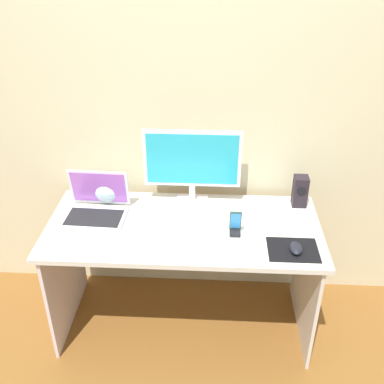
{
  "coord_description": "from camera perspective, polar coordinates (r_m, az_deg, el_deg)",
  "views": [
    {
      "loc": [
        0.15,
        -2.0,
        2.1
      ],
      "look_at": [
        0.05,
        -0.02,
        0.93
      ],
      "focal_mm": 42.64,
      "sensor_mm": 36.0,
      "label": 1
    }
  ],
  "objects": [
    {
      "name": "ground_plane",
      "position": [
        2.9,
        -0.94,
        -15.81
      ],
      "size": [
        8.0,
        8.0,
        0.0
      ],
      "primitive_type": "plane",
      "color": "brown"
    },
    {
      "name": "wall_back",
      "position": [
        2.55,
        -0.55,
        11.08
      ],
      "size": [
        6.0,
        0.04,
        2.5
      ],
      "primitive_type": "cube",
      "color": "beige",
      "rests_on": "ground_plane"
    },
    {
      "name": "desk",
      "position": [
        2.52,
        -1.05,
        -6.85
      ],
      "size": [
        1.46,
        0.67,
        0.71
      ],
      "color": "beige",
      "rests_on": "ground_plane"
    },
    {
      "name": "monitor",
      "position": [
        2.51,
        0.02,
        3.64
      ],
      "size": [
        0.54,
        0.14,
        0.44
      ],
      "color": "white",
      "rests_on": "desk"
    },
    {
      "name": "speaker_right",
      "position": [
        2.64,
        13.36,
        0.11
      ],
      "size": [
        0.08,
        0.08,
        0.18
      ],
      "color": "black",
      "rests_on": "desk"
    },
    {
      "name": "laptop",
      "position": [
        2.55,
        -11.9,
        -1.89
      ],
      "size": [
        0.34,
        0.27,
        0.23
      ],
      "color": "silver",
      "rests_on": "desk"
    },
    {
      "name": "fishbowl",
      "position": [
        2.65,
        -10.45,
        0.59
      ],
      "size": [
        0.18,
        0.18,
        0.18
      ],
      "primitive_type": "sphere",
      "color": "silver",
      "rests_on": "desk"
    },
    {
      "name": "keyboard_external",
      "position": [
        2.26,
        -1.41,
        -7.15
      ],
      "size": [
        0.39,
        0.13,
        0.01
      ],
      "primitive_type": "cube",
      "rotation": [
        0.0,
        0.0,
        -0.01
      ],
      "color": "white",
      "rests_on": "desk"
    },
    {
      "name": "mousepad",
      "position": [
        2.32,
        12.52,
        -7.06
      ],
      "size": [
        0.25,
        0.2,
        0.0
      ],
      "primitive_type": "cube",
      "color": "black",
      "rests_on": "desk"
    },
    {
      "name": "mouse",
      "position": [
        2.3,
        12.87,
        -6.88
      ],
      "size": [
        0.06,
        0.1,
        0.04
      ],
      "primitive_type": "ellipsoid",
      "rotation": [
        0.0,
        0.0,
        -0.03
      ],
      "color": "black",
      "rests_on": "mousepad"
    },
    {
      "name": "phone_in_dock",
      "position": [
        2.36,
        5.43,
        -4.27
      ],
      "size": [
        0.06,
        0.05,
        0.14
      ],
      "color": "black",
      "rests_on": "desk"
    }
  ]
}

